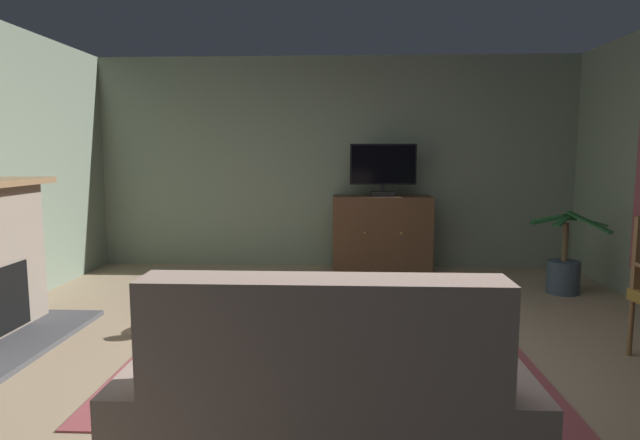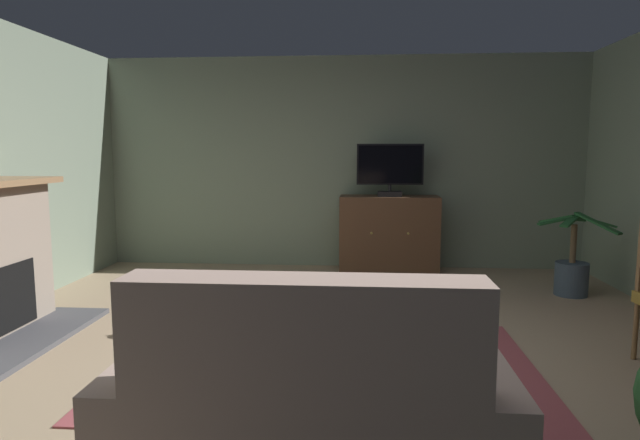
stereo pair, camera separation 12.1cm
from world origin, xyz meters
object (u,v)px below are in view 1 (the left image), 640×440
at_px(coffee_table, 302,333).
at_px(cat, 158,317).
at_px(tv_cabinet, 382,236).
at_px(sofa_floral, 325,435).
at_px(television, 383,168).
at_px(tv_remote, 310,328).
at_px(potted_plant_tall_palm_by_window, 564,271).

distance_m(coffee_table, cat, 1.72).
bearing_deg(tv_cabinet, sofa_floral, -96.68).
bearing_deg(television, tv_cabinet, 90.00).
height_order(tv_cabinet, television, television).
distance_m(television, sofa_floral, 4.59).
height_order(tv_remote, sofa_floral, sofa_floral).
height_order(coffee_table, tv_remote, tv_remote).
bearing_deg(coffee_table, potted_plant_tall_palm_by_window, 44.41).
xyz_separation_m(sofa_floral, potted_plant_tall_palm_by_window, (2.34, 3.56, -0.10)).
distance_m(tv_remote, sofa_floral, 1.02).
distance_m(television, potted_plant_tall_palm_by_window, 2.27).
relative_size(television, coffee_table, 0.80).
xyz_separation_m(tv_cabinet, sofa_floral, (-0.53, -4.52, -0.10)).
height_order(tv_cabinet, cat, tv_cabinet).
bearing_deg(coffee_table, cat, 138.40).
xyz_separation_m(television, coffee_table, (-0.71, -3.37, -0.88)).
distance_m(tv_cabinet, cat, 3.05).
height_order(television, tv_remote, television).
bearing_deg(cat, potted_plant_tall_palm_by_window, 19.43).
distance_m(tv_cabinet, potted_plant_tall_palm_by_window, 2.06).
xyz_separation_m(coffee_table, cat, (-1.27, 1.13, -0.27)).
bearing_deg(potted_plant_tall_palm_by_window, tv_remote, -133.99).
relative_size(coffee_table, sofa_floral, 0.64).
relative_size(television, cat, 1.18).
bearing_deg(potted_plant_tall_palm_by_window, cat, -160.57).
distance_m(television, tv_remote, 3.61).
bearing_deg(tv_remote, television, -119.89).
relative_size(sofa_floral, potted_plant_tall_palm_by_window, 1.79).
height_order(tv_cabinet, tv_remote, tv_cabinet).
xyz_separation_m(television, potted_plant_tall_palm_by_window, (1.81, -0.91, -1.02)).
bearing_deg(television, tv_remote, -100.67).
height_order(coffee_table, cat, coffee_table).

